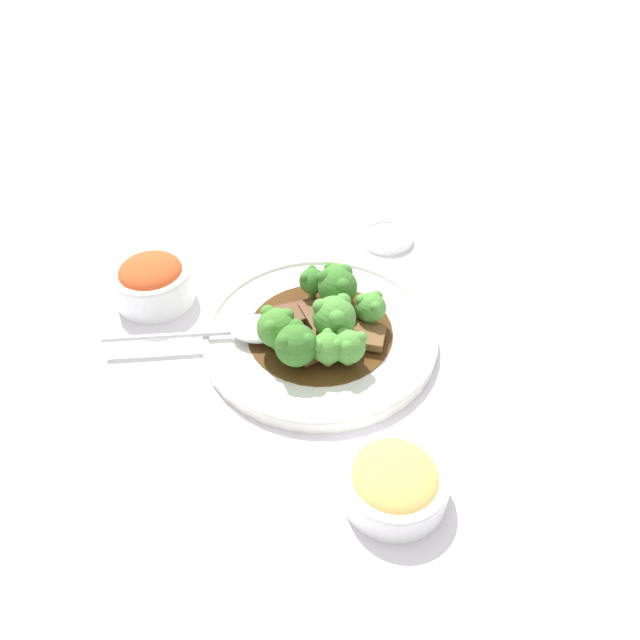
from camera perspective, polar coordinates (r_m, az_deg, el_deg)
The scene contains 20 objects.
ground_plane at distance 0.78m, azimuth 0.00°, elevation -1.83°, with size 4.00×4.00×0.00m, color silver.
main_plate at distance 0.77m, azimuth 0.00°, elevation -1.30°, with size 0.29×0.29×0.02m.
beef_strip_0 at distance 0.77m, azimuth -0.03°, elevation 0.28°, with size 0.04×0.06×0.01m.
beef_strip_1 at distance 0.74m, azimuth -0.32°, elevation -2.31°, with size 0.05×0.04×0.02m.
beef_strip_2 at distance 0.75m, azimuth 3.84°, elevation -1.43°, with size 0.07×0.06×0.01m.
beef_strip_3 at distance 0.78m, azimuth -2.58°, elevation 0.51°, with size 0.08×0.05×0.01m.
beef_strip_4 at distance 0.78m, azimuth 2.84°, elevation 0.33°, with size 0.06×0.05×0.01m.
broccoli_floret_0 at distance 0.79m, azimuth -0.72°, elevation 3.61°, with size 0.03×0.03×0.05m.
broccoli_floret_1 at distance 0.73m, azimuth -4.05°, elevation -0.58°, with size 0.05×0.05×0.05m.
broccoli_floret_2 at distance 0.73m, azimuth 1.31°, elevation 0.31°, with size 0.05×0.05×0.06m.
broccoli_floret_3 at distance 0.71m, azimuth 0.73°, elevation -2.50°, with size 0.04×0.04×0.04m.
broccoli_floret_4 at distance 0.80m, azimuth 1.46°, elevation 3.85°, with size 0.04×0.04×0.05m.
broccoli_floret_5 at distance 0.76m, azimuth 4.66°, elevation 1.20°, with size 0.04×0.04×0.04m.
broccoli_floret_6 at distance 0.71m, azimuth -2.19°, elevation -2.24°, with size 0.05×0.05×0.05m.
broccoli_floret_7 at distance 0.71m, azimuth 2.75°, elevation -2.35°, with size 0.04×0.04×0.04m.
broccoli_floret_8 at distance 0.77m, azimuth 1.61°, elevation 3.12°, with size 0.05×0.05×0.06m.
serving_spoon at distance 0.76m, azimuth -6.57°, elevation -0.86°, with size 0.22×0.12×0.01m.
side_bowl_kimchi at distance 0.85m, azimuth -15.06°, elevation 3.49°, with size 0.10×0.10×0.06m.
side_bowl_appetizer at distance 0.63m, azimuth 6.84°, elevation -14.49°, with size 0.11×0.11×0.04m.
sauce_dish at distance 0.94m, azimuth 6.16°, elevation 7.55°, with size 0.08×0.08×0.01m.
Camera 1 is at (0.28, 0.48, 0.55)m, focal length 35.00 mm.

